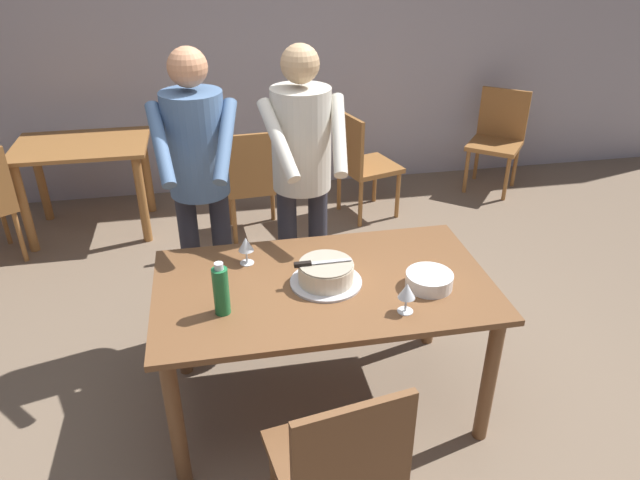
# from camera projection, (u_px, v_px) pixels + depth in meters

# --- Properties ---
(ground_plane) EXTENTS (14.00, 14.00, 0.00)m
(ground_plane) POSITION_uv_depth(u_px,v_px,m) (323.00, 401.00, 3.14)
(ground_plane) COLOR #7A6651
(back_wall) EXTENTS (10.00, 0.12, 2.70)m
(back_wall) POSITION_uv_depth(u_px,v_px,m) (257.00, 38.00, 5.05)
(back_wall) COLOR #ADA8B2
(back_wall) RESTS_ON ground_plane
(main_dining_table) EXTENTS (1.59, 0.91, 0.75)m
(main_dining_table) POSITION_uv_depth(u_px,v_px,m) (323.00, 301.00, 2.83)
(main_dining_table) COLOR brown
(main_dining_table) RESTS_ON ground_plane
(cake_on_platter) EXTENTS (0.34, 0.34, 0.11)m
(cake_on_platter) POSITION_uv_depth(u_px,v_px,m) (326.00, 274.00, 2.75)
(cake_on_platter) COLOR silver
(cake_on_platter) RESTS_ON main_dining_table
(cake_knife) EXTENTS (0.27, 0.02, 0.02)m
(cake_knife) POSITION_uv_depth(u_px,v_px,m) (311.00, 263.00, 2.71)
(cake_knife) COLOR silver
(cake_knife) RESTS_ON cake_on_platter
(plate_stack) EXTENTS (0.22, 0.22, 0.07)m
(plate_stack) POSITION_uv_depth(u_px,v_px,m) (429.00, 280.00, 2.73)
(plate_stack) COLOR white
(plate_stack) RESTS_ON main_dining_table
(wine_glass_near) EXTENTS (0.08, 0.08, 0.14)m
(wine_glass_near) POSITION_uv_depth(u_px,v_px,m) (246.00, 245.00, 2.89)
(wine_glass_near) COLOR silver
(wine_glass_near) RESTS_ON main_dining_table
(wine_glass_far) EXTENTS (0.08, 0.08, 0.14)m
(wine_glass_far) POSITION_uv_depth(u_px,v_px,m) (407.00, 292.00, 2.53)
(wine_glass_far) COLOR silver
(wine_glass_far) RESTS_ON main_dining_table
(water_bottle) EXTENTS (0.07, 0.07, 0.25)m
(water_bottle) POSITION_uv_depth(u_px,v_px,m) (221.00, 290.00, 2.52)
(water_bottle) COLOR #1E6B38
(water_bottle) RESTS_ON main_dining_table
(person_cutting_cake) EXTENTS (0.47, 0.56, 1.72)m
(person_cutting_cake) POSITION_uv_depth(u_px,v_px,m) (302.00, 166.00, 3.20)
(person_cutting_cake) COLOR #2D2D38
(person_cutting_cake) RESTS_ON ground_plane
(person_standing_beside) EXTENTS (0.47, 0.56, 1.72)m
(person_standing_beside) POSITION_uv_depth(u_px,v_px,m) (198.00, 172.00, 3.13)
(person_standing_beside) COLOR #2D2D38
(person_standing_beside) RESTS_ON ground_plane
(chair_near_side) EXTENTS (0.51, 0.51, 0.90)m
(chair_near_side) POSITION_uv_depth(u_px,v_px,m) (339.00, 465.00, 2.17)
(chair_near_side) COLOR brown
(chair_near_side) RESTS_ON ground_plane
(background_table) EXTENTS (1.00, 0.70, 0.74)m
(background_table) POSITION_uv_depth(u_px,v_px,m) (84.00, 163.00, 4.59)
(background_table) COLOR #9E6633
(background_table) RESTS_ON ground_plane
(background_chair_0) EXTENTS (0.62, 0.62, 0.90)m
(background_chair_0) POSITION_uv_depth(u_px,v_px,m) (497.00, 137.00, 5.40)
(background_chair_0) COLOR #9E6633
(background_chair_0) RESTS_ON ground_plane
(background_chair_1) EXTENTS (0.55, 0.55, 0.90)m
(background_chair_1) POSITION_uv_depth(u_px,v_px,m) (361.00, 161.00, 4.86)
(background_chair_1) COLOR #9E6633
(background_chair_1) RESTS_ON ground_plane
(background_chair_2) EXTENTS (0.47, 0.47, 0.90)m
(background_chair_2) POSITION_uv_depth(u_px,v_px,m) (254.00, 180.00, 4.52)
(background_chair_2) COLOR #9E6633
(background_chair_2) RESTS_ON ground_plane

